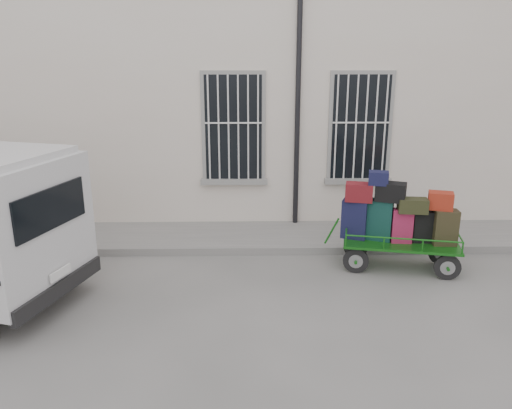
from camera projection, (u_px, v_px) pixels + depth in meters
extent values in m
plane|color=#63625E|center=(255.00, 286.00, 8.37)|extent=(80.00, 80.00, 0.00)
cube|color=beige|center=(251.00, 85.00, 12.79)|extent=(24.00, 5.00, 6.00)
cylinder|color=black|center=(298.00, 102.00, 10.39)|extent=(0.11, 0.11, 5.60)
cube|color=black|center=(233.00, 128.00, 10.58)|extent=(1.20, 0.08, 2.20)
cube|color=gray|center=(234.00, 181.00, 10.89)|extent=(1.45, 0.22, 0.12)
cube|color=black|center=(360.00, 128.00, 10.62)|extent=(1.20, 0.08, 2.20)
cube|color=gray|center=(357.00, 181.00, 10.94)|extent=(1.45, 0.22, 0.12)
cube|color=slate|center=(253.00, 237.00, 10.45)|extent=(24.00, 1.70, 0.15)
cylinder|color=black|center=(356.00, 261.00, 8.83)|extent=(0.46, 0.15, 0.45)
cylinder|color=gray|center=(356.00, 261.00, 8.83)|extent=(0.26, 0.13, 0.25)
cylinder|color=black|center=(356.00, 247.00, 9.48)|extent=(0.46, 0.15, 0.45)
cylinder|color=gray|center=(356.00, 247.00, 9.48)|extent=(0.26, 0.13, 0.25)
cylinder|color=black|center=(447.00, 267.00, 8.55)|extent=(0.46, 0.15, 0.45)
cylinder|color=gray|center=(447.00, 267.00, 8.55)|extent=(0.26, 0.13, 0.25)
cylinder|color=black|center=(441.00, 253.00, 9.21)|extent=(0.46, 0.15, 0.45)
cylinder|color=gray|center=(441.00, 253.00, 9.21)|extent=(0.26, 0.13, 0.25)
cube|color=#166116|center=(400.00, 242.00, 8.94)|extent=(2.15, 1.30, 0.05)
cylinder|color=#166116|center=(332.00, 231.00, 9.12)|extent=(0.27, 0.09, 0.51)
cube|color=#101532|center=(354.00, 219.00, 9.02)|extent=(0.51, 0.41, 0.71)
cube|color=black|center=(356.00, 200.00, 8.92)|extent=(0.20, 0.16, 0.03)
cube|color=#0E342A|center=(380.00, 220.00, 8.93)|extent=(0.49, 0.39, 0.74)
cube|color=black|center=(381.00, 199.00, 8.82)|extent=(0.19, 0.15, 0.03)
cube|color=maroon|center=(402.00, 226.00, 8.82)|extent=(0.37, 0.23, 0.61)
cube|color=black|center=(403.00, 208.00, 8.73)|extent=(0.16, 0.13, 0.03)
cube|color=black|center=(424.00, 226.00, 8.84)|extent=(0.42, 0.25, 0.57)
cube|color=black|center=(426.00, 210.00, 8.76)|extent=(0.18, 0.14, 0.03)
cube|color=#2B2715|center=(445.00, 227.00, 8.70)|extent=(0.42, 0.28, 0.63)
cube|color=black|center=(447.00, 209.00, 8.61)|extent=(0.18, 0.16, 0.03)
cube|color=#5A1219|center=(359.00, 192.00, 8.85)|extent=(0.53, 0.41, 0.32)
cube|color=black|center=(391.00, 192.00, 8.72)|extent=(0.58, 0.48, 0.33)
cube|color=#272B15|center=(413.00, 205.00, 8.66)|extent=(0.53, 0.33, 0.25)
cube|color=maroon|center=(441.00, 201.00, 8.64)|extent=(0.48, 0.39, 0.30)
cube|color=#101532|center=(379.00, 178.00, 8.69)|extent=(0.39, 0.32, 0.23)
cube|color=black|center=(51.00, 208.00, 6.93)|extent=(0.46, 1.43, 0.58)
cube|color=black|center=(60.00, 288.00, 7.28)|extent=(0.66, 1.91, 0.23)
cube|color=white|center=(61.00, 273.00, 7.20)|extent=(0.16, 0.43, 0.13)
cylinder|color=black|center=(56.00, 263.00, 8.41)|extent=(0.76, 0.43, 0.72)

